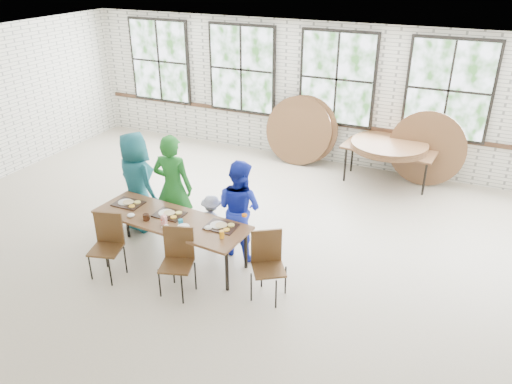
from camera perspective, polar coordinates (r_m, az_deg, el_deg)
room at (r=10.74m, az=9.23°, el=12.40°), size 12.00×12.00×12.00m
dining_table at (r=7.45m, az=-9.72°, el=-3.34°), size 2.46×0.99×0.74m
chair_near_left at (r=7.46m, az=-16.59°, el=-5.24°), size 0.52×0.50×0.95m
chair_near_right at (r=6.90m, az=-8.92°, el=-7.12°), size 0.52×0.51×0.95m
chair_spare at (r=6.75m, az=1.32°, el=-7.64°), size 0.57×0.57×0.95m
adult_teal at (r=8.43m, az=-13.48°, el=1.13°), size 0.97×0.79×1.70m
adult_green at (r=8.02m, az=-9.46°, el=0.49°), size 0.70×0.51×1.77m
toddler at (r=7.90m, az=-5.05°, el=-3.34°), size 0.58×0.35×0.88m
adult_blue at (r=7.53m, az=-1.90°, el=-1.87°), size 0.87×0.75×1.55m
storage_table at (r=10.28m, az=14.90°, el=4.55°), size 1.86×0.90×0.74m
tabletop_clutter at (r=7.34m, az=-9.39°, el=-3.13°), size 2.09×0.62×0.11m
round_tops_stacked at (r=10.24m, az=14.97°, el=5.17°), size 1.50×1.50×0.13m
round_tops_leaning at (r=10.76m, az=9.62°, el=6.31°), size 4.20×0.45×1.49m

